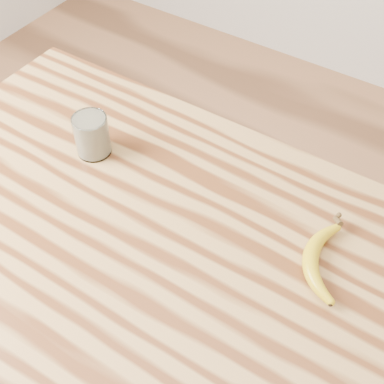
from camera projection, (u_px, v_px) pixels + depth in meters
The scene contains 4 objects.
room at pixel (115, 34), 0.69m from camera, with size 4.04×4.04×2.70m.
table at pixel (145, 278), 1.12m from camera, with size 1.20×0.80×0.90m.
smoothie_glass at pixel (92, 135), 1.16m from camera, with size 0.08×0.08×0.10m.
banana at pixel (310, 258), 0.98m from camera, with size 0.09×0.25×0.03m, color gold, non-canonical shape.
Camera 1 is at (0.42, -0.46, 1.73)m, focal length 50.00 mm.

